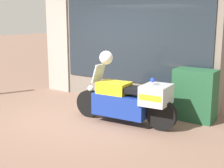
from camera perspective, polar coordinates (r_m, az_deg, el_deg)
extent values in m
plane|color=#7A5B4C|center=(6.95, -6.78, -6.17)|extent=(60.00, 60.00, 0.00)
cube|color=#6B6056|center=(8.23, 2.19, 9.11)|extent=(5.14, 0.40, 3.49)
cube|color=gray|center=(9.58, -8.94, 9.38)|extent=(0.80, 0.55, 3.49)
cube|color=#1E262D|center=(7.85, 3.63, 9.33)|extent=(4.11, 0.02, 2.49)
cube|color=slate|center=(8.28, 4.05, -1.20)|extent=(3.89, 0.30, 0.55)
cube|color=silver|center=(8.24, 4.64, 5.12)|extent=(3.89, 0.02, 1.30)
cube|color=beige|center=(8.07, 4.21, 9.56)|extent=(3.89, 0.30, 0.02)
cube|color=black|center=(8.73, -2.74, 10.02)|extent=(0.18, 0.04, 0.06)
cube|color=#C68E19|center=(8.07, 4.22, 9.84)|extent=(0.18, 0.04, 0.06)
cube|color=maroon|center=(7.53, 12.27, 9.46)|extent=(0.18, 0.04, 0.06)
cube|color=#2D8E42|center=(8.79, -2.87, 2.32)|extent=(0.19, 0.04, 0.27)
cube|color=red|center=(8.14, 3.86, 1.53)|extent=(0.19, 0.03, 0.27)
cube|color=#2866B7|center=(7.61, 11.63, 0.59)|extent=(0.19, 0.03, 0.27)
cylinder|color=black|center=(6.94, -4.15, -3.55)|extent=(0.61, 0.18, 0.60)
cylinder|color=black|center=(6.17, 9.09, -5.66)|extent=(0.61, 0.18, 0.60)
cube|color=navy|center=(6.51, 1.75, -3.77)|extent=(1.19, 0.61, 0.45)
cube|color=yellow|center=(6.51, 0.38, -0.79)|extent=(0.66, 0.52, 0.26)
cube|color=black|center=(6.30, 3.87, -1.04)|extent=(0.70, 0.44, 0.10)
cube|color=#B7B7BC|center=(6.11, 8.10, -1.94)|extent=(0.55, 0.65, 0.38)
cube|color=yellow|center=(6.11, 8.10, -1.94)|extent=(0.50, 0.66, 0.11)
cube|color=#B2BCC6|center=(6.65, -2.45, 2.04)|extent=(0.17, 0.38, 0.39)
sphere|color=white|center=(6.84, -3.90, -0.81)|extent=(0.14, 0.14, 0.14)
sphere|color=blue|center=(6.08, 7.45, 0.71)|extent=(0.09, 0.09, 0.09)
cube|color=#1E4C2D|center=(6.87, 14.90, -1.94)|extent=(0.87, 0.50, 1.10)
sphere|color=white|center=(6.50, -1.06, 4.83)|extent=(0.28, 0.28, 0.28)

